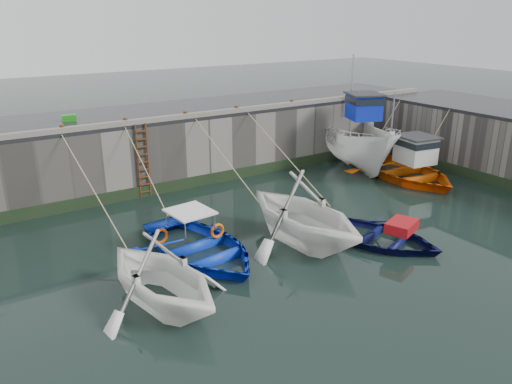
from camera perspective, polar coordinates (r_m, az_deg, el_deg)
ground at (r=15.12m, az=8.92°, el=-10.05°), size 120.00×120.00×0.00m
quay_back at (r=24.61m, az=-10.54°, el=5.34°), size 30.00×5.00×3.00m
road_back at (r=24.28m, az=-10.78°, el=8.95°), size 30.00×5.00×0.16m
kerb_back at (r=22.12m, az=-8.43°, el=8.54°), size 30.00×0.30×0.20m
algae_back at (r=22.72m, az=-7.85°, el=1.00°), size 30.00×0.08×0.50m
algae_right at (r=25.25m, az=25.81°, el=1.08°), size 0.08×15.00×0.50m
ladder at (r=21.56m, az=-12.77°, el=3.42°), size 0.51×0.08×3.20m
boat_near_white at (r=14.12m, az=-10.66°, el=-12.48°), size 4.73×5.22×2.39m
boat_near_white_rope at (r=18.75m, az=-17.15°, el=-4.65°), size 0.04×6.44×3.10m
boat_near_blue at (r=16.57m, az=-6.44°, el=-7.14°), size 4.27×5.61×1.09m
boat_near_blue_rope at (r=20.28m, az=-12.06°, el=-2.33°), size 0.04×4.60×3.10m
boat_near_blacktrim at (r=17.44m, az=5.24°, el=-5.67°), size 4.96×5.63×2.80m
boat_near_blacktrim_rope at (r=21.19m, az=-2.93°, el=-0.93°), size 0.04×5.47×3.10m
boat_near_navy at (r=17.87m, az=13.67°, el=-5.54°), size 4.52×5.26×0.92m
boat_near_navy_rope at (r=21.76m, az=3.03°, el=-0.38°), size 0.04×6.76×3.10m
boat_far_white at (r=26.35m, az=11.46°, el=5.56°), size 5.42×7.99×5.89m
boat_far_orange at (r=25.02m, az=16.69°, el=2.46°), size 5.12×6.60×4.26m
fish_crate at (r=22.84m, az=-20.57°, el=7.95°), size 0.65×0.52×0.26m
bollard_a at (r=20.69m, az=-21.28°, el=6.78°), size 0.18×0.18×0.28m
bollard_b at (r=21.32m, az=-14.70°, el=7.81°), size 0.18×0.18×0.28m
bollard_c at (r=22.29m, az=-8.07°, el=8.75°), size 0.18×0.18×0.28m
bollard_d at (r=23.48m, az=-2.25°, el=9.47°), size 0.18×0.18×0.28m
bollard_e at (r=25.24m, az=4.10°, el=10.14°), size 0.18×0.18×0.28m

